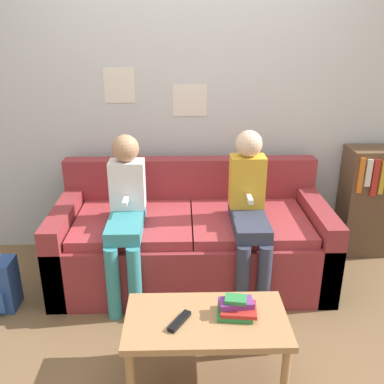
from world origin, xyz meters
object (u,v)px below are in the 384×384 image
object	(u,v)px
person_right	(249,207)
tv_remote	(180,321)
coffee_table	(206,326)
couch	(192,241)
bookshelf	(366,201)
person_left	(126,209)

from	to	relation	value
person_right	tv_remote	distance (m)	1.04
person_right	tv_remote	world-z (taller)	person_right
coffee_table	tv_remote	size ratio (longest dim) A/B	5.09
couch	coffee_table	bearing A→B (deg)	-87.23
couch	tv_remote	xyz separation A→B (m)	(-0.09, -1.09, 0.12)
bookshelf	coffee_table	bearing A→B (deg)	-134.86
person_left	tv_remote	distance (m)	0.99
tv_remote	couch	bearing A→B (deg)	116.81
person_left	bookshelf	bearing A→B (deg)	16.19
person_right	coffee_table	bearing A→B (deg)	-111.51
coffee_table	tv_remote	world-z (taller)	tv_remote
person_left	person_right	size ratio (longest dim) A/B	0.98
bookshelf	person_right	bearing A→B (deg)	-152.65
person_right	couch	bearing A→B (deg)	152.55
person_right	bookshelf	distance (m)	1.21
couch	bookshelf	distance (m)	1.50
tv_remote	bookshelf	xyz separation A→B (m)	(1.54, 1.44, 0.04)
couch	bookshelf	xyz separation A→B (m)	(1.45, 0.35, 0.16)
couch	coffee_table	size ratio (longest dim) A/B	2.34
person_right	bookshelf	xyz separation A→B (m)	(1.06, 0.55, -0.20)
person_left	bookshelf	distance (m)	1.98
couch	coffee_table	world-z (taller)	couch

